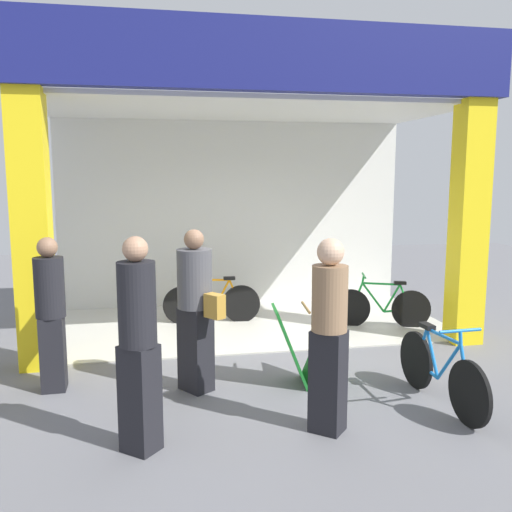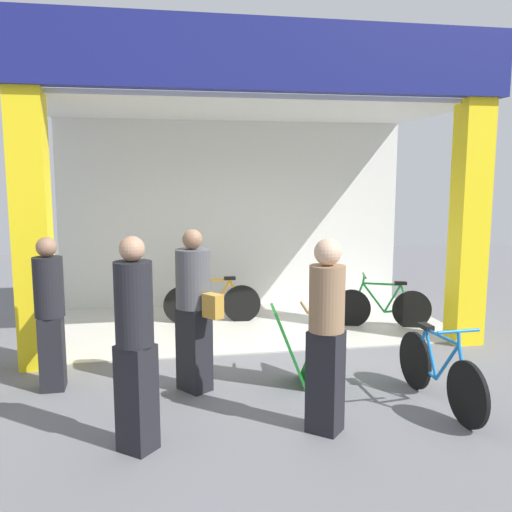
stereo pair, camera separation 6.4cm
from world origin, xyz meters
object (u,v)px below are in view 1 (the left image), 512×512
object	(u,v)px
bicycle_inside_1	(212,302)
sandwich_board_sign	(305,345)
pedestrian_2	(51,313)
pedestrian_3	(196,308)
pedestrian_0	(138,344)
bicycle_parked_0	(440,372)
pedestrian_1	(329,334)
bicycle_inside_0	(381,307)

from	to	relation	value
bicycle_inside_1	sandwich_board_sign	world-z (taller)	sandwich_board_sign
pedestrian_2	pedestrian_3	distance (m)	1.51
bicycle_inside_1	sandwich_board_sign	bearing A→B (deg)	-74.67
pedestrian_2	pedestrian_0	bearing A→B (deg)	-58.73
bicycle_parked_0	pedestrian_1	xyz separation A→B (m)	(-1.25, -0.32, 0.55)
sandwich_board_sign	pedestrian_1	size ratio (longest dim) A/B	0.51
bicycle_inside_1	pedestrian_3	size ratio (longest dim) A/B	0.87
sandwich_board_sign	pedestrian_0	xyz separation A→B (m)	(-1.72, -1.16, 0.47)
sandwich_board_sign	pedestrian_3	distance (m)	1.25
bicycle_parked_0	pedestrian_2	world-z (taller)	pedestrian_2
pedestrian_1	bicycle_inside_0	bearing A→B (deg)	59.14
sandwich_board_sign	bicycle_parked_0	bearing A→B (deg)	-34.31
bicycle_inside_0	pedestrian_3	xyz separation A→B (m)	(-2.88, -1.89, 0.57)
pedestrian_1	pedestrian_2	size ratio (longest dim) A/B	1.06
bicycle_parked_0	pedestrian_0	distance (m)	2.95
bicycle_parked_0	pedestrian_3	size ratio (longest dim) A/B	0.91
bicycle_inside_0	pedestrian_2	bearing A→B (deg)	-160.15
sandwich_board_sign	pedestrian_1	distance (m)	1.20
bicycle_inside_1	pedestrian_2	xyz separation A→B (m)	(-1.92, -2.27, 0.50)
pedestrian_3	pedestrian_0	bearing A→B (deg)	-114.78
sandwich_board_sign	pedestrian_2	distance (m)	2.70
bicycle_parked_0	sandwich_board_sign	size ratio (longest dim) A/B	1.77
pedestrian_1	pedestrian_2	xyz separation A→B (m)	(-2.54, 1.47, -0.07)
bicycle_parked_0	sandwich_board_sign	xyz separation A→B (m)	(-1.15, 0.78, 0.09)
sandwich_board_sign	pedestrian_0	distance (m)	2.13
bicycle_parked_0	pedestrian_2	bearing A→B (deg)	163.19
pedestrian_1	pedestrian_3	distance (m)	1.56
pedestrian_3	pedestrian_1	bearing A→B (deg)	-47.25
sandwich_board_sign	pedestrian_2	size ratio (longest dim) A/B	0.54
bicycle_parked_0	pedestrian_1	size ratio (longest dim) A/B	0.90
bicycle_inside_0	bicycle_parked_0	size ratio (longest dim) A/B	0.91
bicycle_parked_0	pedestrian_0	bearing A→B (deg)	-172.53
pedestrian_0	pedestrian_1	distance (m)	1.61
bicycle_inside_0	pedestrian_0	size ratio (longest dim) A/B	0.79
bicycle_inside_1	bicycle_inside_0	bearing A→B (deg)	-16.11
bicycle_parked_0	pedestrian_1	world-z (taller)	pedestrian_1
bicycle_parked_0	pedestrian_1	bearing A→B (deg)	-165.52
pedestrian_3	bicycle_parked_0	bearing A→B (deg)	-19.57
bicycle_inside_0	pedestrian_3	size ratio (longest dim) A/B	0.83
bicycle_parked_0	sandwich_board_sign	bearing A→B (deg)	145.69
bicycle_inside_0	pedestrian_0	xyz separation A→B (m)	(-3.43, -3.09, 0.59)
pedestrian_0	pedestrian_3	bearing A→B (deg)	65.22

